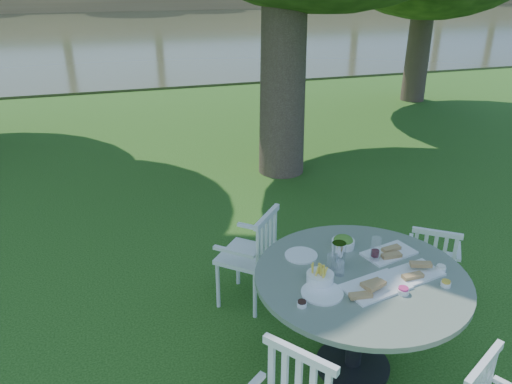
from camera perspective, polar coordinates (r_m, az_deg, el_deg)
The scene contains 6 objects.
ground at distance 5.01m, azimuth 0.68°, elevation -9.83°, with size 140.00×140.00×0.00m, color #153B0C.
table at distance 3.70m, azimuth 11.78°, elevation -11.13°, with size 1.50×1.50×0.83m.
chair_ne at distance 4.66m, azimuth 19.52°, elevation -7.30°, with size 0.55×0.55×0.80m.
chair_nw at distance 4.40m, azimuth -0.09°, elevation -6.76°, with size 0.63×0.63×0.91m.
tableware at distance 3.63m, azimuth 11.19°, elevation -8.32°, with size 1.16×0.82×0.20m.
river at distance 27.14m, azimuth -14.91°, elevation 17.21°, with size 100.00×28.00×0.12m, color #383B23.
Camera 1 is at (-1.27, -3.97, 2.77)m, focal length 35.00 mm.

